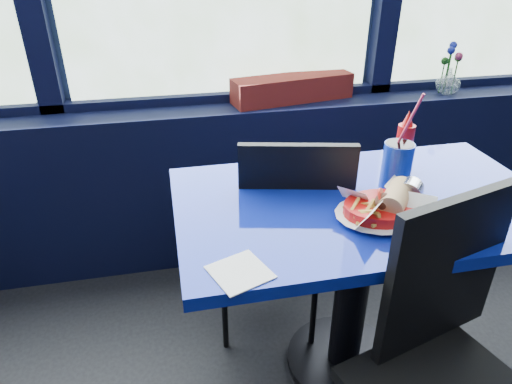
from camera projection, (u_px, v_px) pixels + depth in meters
name	position (u px, v px, depth m)	size (l,w,h in m)	color
window_sill	(231.00, 181.00, 2.32)	(5.00, 0.26, 0.80)	black
near_table	(358.00, 246.00, 1.54)	(1.20, 0.70, 0.75)	black
chair_near_front	(446.00, 353.00, 1.18)	(0.52, 0.52, 0.94)	black
chair_near_back	(279.00, 227.00, 1.73)	(0.49, 0.49, 0.91)	black
planter_box	(292.00, 88.00, 2.16)	(0.58, 0.15, 0.12)	maroon
flower_vase	(449.00, 78.00, 2.25)	(0.15, 0.15, 0.25)	silver
food_basket	(385.00, 207.00, 1.35)	(0.32, 0.32, 0.09)	#BC0E0C
ketchup_bottle	(404.00, 144.00, 1.60)	(0.06, 0.06, 0.22)	#BC0E0C
soda_cup	(397.00, 165.00, 1.49)	(0.10, 0.10, 0.33)	#0D2795
napkin	(240.00, 272.00, 1.13)	(0.13, 0.13, 0.00)	white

